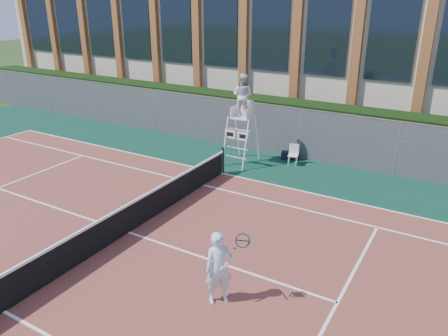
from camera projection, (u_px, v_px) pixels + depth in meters
The scene contains 12 objects.
ground at pixel (128, 233), 13.14m from camera, with size 120.00×120.00×0.00m, color #233814.
apron at pixel (150, 219), 13.94m from camera, with size 36.00×20.00×0.01m, color #0B3427.
tennis_court at pixel (128, 233), 13.13m from camera, with size 23.77×10.97×0.02m, color brown.
tennis_net at pixel (127, 217), 12.95m from camera, with size 0.10×11.30×1.10m.
fence at pixel (259, 128), 19.80m from camera, with size 40.00×0.06×2.20m, color #595E60, non-canonical shape.
hedge at pixel (270, 122), 20.76m from camera, with size 40.00×1.40×2.20m, color black.
building at pixel (328, 42), 26.02m from camera, with size 45.00×10.60×8.22m.
umpire_chair at pixel (243, 98), 17.74m from camera, with size 1.07×1.65×3.83m.
plastic_chair at pixel (294, 153), 18.36m from camera, with size 0.49×0.49×0.87m.
sports_bag_near at pixel (290, 156), 19.04m from camera, with size 0.77×0.31×0.33m, color black.
sports_bag_far at pixel (294, 157), 19.04m from camera, with size 0.52×0.22×0.21m, color black.
tennis_player at pixel (219, 268), 9.87m from camera, with size 1.03×0.83×1.78m.
Camera 1 is at (8.32, -8.46, 6.64)m, focal length 35.00 mm.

